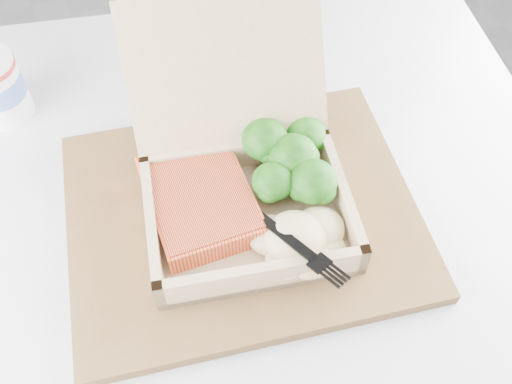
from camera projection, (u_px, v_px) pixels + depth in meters
name	position (u px, v px, depth m)	size (l,w,h in m)	color
floor	(346.00, 301.00, 1.36)	(4.00, 4.00, 0.00)	#98989D
cafe_table	(241.00, 302.00, 0.77)	(0.97, 0.97, 0.73)	black
serving_tray	(242.00, 214.00, 0.62)	(0.37, 0.30, 0.02)	brown
takeout_container	(241.00, 168.00, 0.59)	(0.26, 0.29, 0.18)	tan
salmon_fillet	(200.00, 200.00, 0.59)	(0.10, 0.14, 0.03)	orange
broccoli_pile	(292.00, 163.00, 0.61)	(0.13, 0.13, 0.05)	#2F7E1C
mashed_potatoes	(295.00, 238.00, 0.56)	(0.10, 0.09, 0.04)	#CBB383
plastic_fork	(267.00, 219.00, 0.56)	(0.05, 0.14, 0.02)	black
receipt	(204.00, 83.00, 0.75)	(0.08, 0.16, 0.00)	silver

